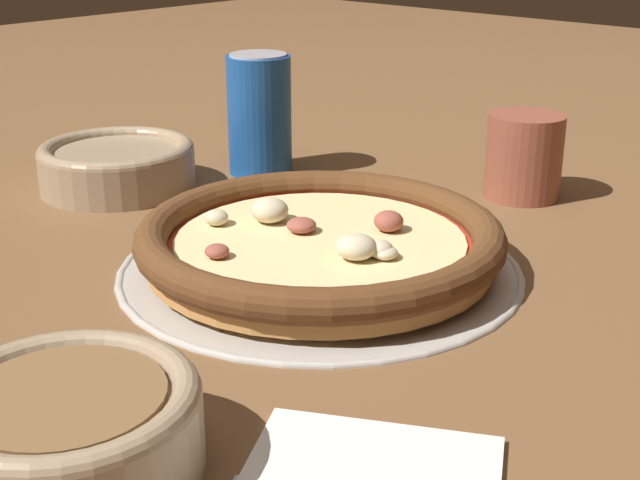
% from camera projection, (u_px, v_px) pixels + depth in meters
% --- Properties ---
extents(ground_plane, '(3.00, 3.00, 0.00)m').
position_uv_depth(ground_plane, '(320.00, 270.00, 0.69)').
color(ground_plane, brown).
extents(pizza_tray, '(0.31, 0.31, 0.01)m').
position_uv_depth(pizza_tray, '(320.00, 266.00, 0.69)').
color(pizza_tray, '#B7B2A8').
rests_on(pizza_tray, ground_plane).
extents(pizza, '(0.28, 0.28, 0.04)m').
position_uv_depth(pizza, '(320.00, 241.00, 0.68)').
color(pizza, '#BC7F42').
rests_on(pizza, pizza_tray).
extents(bowl_near, '(0.15, 0.15, 0.05)m').
position_uv_depth(bowl_near, '(117.00, 164.00, 0.88)').
color(bowl_near, '#9E8466').
rests_on(bowl_near, ground_plane).
extents(bowl_far, '(0.13, 0.13, 0.05)m').
position_uv_depth(bowl_far, '(68.00, 427.00, 0.44)').
color(bowl_far, '#9E8466').
rests_on(bowl_far, ground_plane).
extents(drinking_cup, '(0.07, 0.07, 0.08)m').
position_uv_depth(drinking_cup, '(524.00, 156.00, 0.85)').
color(drinking_cup, brown).
rests_on(drinking_cup, ground_plane).
extents(beverage_can, '(0.07, 0.07, 0.12)m').
position_uv_depth(beverage_can, '(259.00, 114.00, 0.92)').
color(beverage_can, '#194C99').
rests_on(beverage_can, ground_plane).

